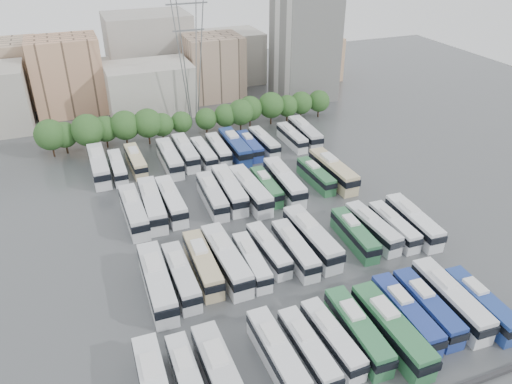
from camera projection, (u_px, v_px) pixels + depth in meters
name	position (u px, v px, depth m)	size (l,w,h in m)	color
ground	(267.00, 237.00, 76.20)	(220.00, 220.00, 0.00)	#424447
tree_line	(184.00, 119.00, 107.47)	(65.83, 7.64, 8.27)	black
city_buildings	(135.00, 69.00, 128.30)	(102.00, 35.00, 20.00)	#9E998E
apartment_tower	(305.00, 47.00, 127.52)	(14.00, 14.00, 26.00)	silver
electricity_pylon	(189.00, 42.00, 108.20)	(9.00, 6.91, 33.83)	slate
bus_r0_s1	(188.00, 379.00, 51.09)	(2.41, 10.96, 3.44)	silver
bus_r0_s2	(222.00, 377.00, 50.85)	(3.05, 13.19, 4.13)	silver
bus_r0_s4	(277.00, 354.00, 53.80)	(2.83, 12.04, 3.76)	silver
bus_r0_s5	(308.00, 349.00, 54.51)	(2.67, 11.20, 3.50)	silver
bus_r0_s6	(332.00, 338.00, 55.93)	(2.85, 11.13, 3.46)	silver
bus_r0_s7	(357.00, 330.00, 56.80)	(3.03, 12.24, 3.82)	#2F6F43
bus_r0_s8	(391.00, 329.00, 56.66)	(2.96, 13.32, 4.17)	#2E6B40
bus_r0_s9	(405.00, 313.00, 59.18)	(3.03, 12.07, 3.76)	navy
bus_r0_s10	(427.00, 307.00, 60.20)	(3.11, 11.94, 3.71)	navy
bus_r0_s11	(450.00, 299.00, 61.15)	(3.38, 13.13, 4.09)	silver
bus_r0_s12	(481.00, 304.00, 60.76)	(2.91, 11.61, 3.62)	navy
bus_r1_s1	(157.00, 282.00, 63.82)	(3.20, 13.72, 4.29)	silver
bus_r1_s2	(181.00, 276.00, 65.26)	(2.69, 12.00, 3.76)	silver
bus_r1_s3	(203.00, 263.00, 67.44)	(2.91, 12.48, 3.90)	tan
bus_r1_s4	(226.00, 259.00, 67.99)	(3.40, 13.71, 4.27)	silver
bus_r1_s5	(252.00, 261.00, 68.30)	(2.66, 10.92, 3.41)	white
bus_r1_s6	(268.00, 249.00, 70.64)	(2.88, 11.06, 3.44)	silver
bus_r1_s7	(295.00, 249.00, 70.47)	(2.72, 11.84, 3.71)	silver
bus_r1_s8	(312.00, 237.00, 72.52)	(3.37, 13.70, 4.27)	silver
bus_r1_s10	(354.00, 234.00, 73.83)	(3.01, 11.49, 3.57)	#2E6B40
bus_r1_s11	(372.00, 227.00, 75.29)	(3.10, 11.83, 3.68)	silver
bus_r1_s12	(394.00, 226.00, 75.83)	(2.58, 11.13, 3.48)	white
bus_r1_s13	(413.00, 221.00, 76.59)	(3.31, 12.57, 3.91)	white
bus_r2_s1	(134.00, 211.00, 79.09)	(3.01, 12.97, 4.06)	silver
bus_r2_s2	(152.00, 204.00, 80.76)	(3.41, 13.57, 4.23)	silver
bus_r2_s3	(171.00, 200.00, 82.01)	(2.90, 12.65, 3.96)	white
bus_r2_s5	(212.00, 195.00, 83.60)	(3.11, 12.41, 3.87)	silver
bus_r2_s6	(229.00, 189.00, 85.13)	(3.28, 13.34, 4.16)	silver
bus_r2_s7	(250.00, 190.00, 84.83)	(3.45, 13.64, 4.25)	silver
bus_r2_s8	(266.00, 186.00, 86.80)	(2.61, 10.90, 3.41)	#317342
bus_r2_s9	(284.00, 181.00, 87.42)	(3.41, 13.77, 4.29)	white
bus_r2_s11	(316.00, 175.00, 90.28)	(2.75, 11.06, 3.45)	#2D6A3D
bus_r2_s12	(333.00, 170.00, 91.09)	(3.26, 13.72, 4.28)	#CAB88B
bus_r3_s0	(99.00, 165.00, 93.01)	(3.06, 13.67, 4.28)	silver
bus_r3_s1	(118.00, 167.00, 93.18)	(2.41, 11.02, 3.46)	silver
bus_r3_s2	(136.00, 160.00, 95.55)	(2.84, 11.39, 3.55)	beige
bus_r3_s4	(170.00, 158.00, 96.05)	(2.83, 12.91, 4.05)	silver
bus_r3_s5	(186.00, 152.00, 98.46)	(2.77, 12.65, 3.97)	silver
bus_r3_s6	(204.00, 153.00, 98.53)	(2.62, 11.07, 3.46)	white
bus_r3_s7	(218.00, 149.00, 100.11)	(2.74, 11.34, 3.54)	white
bus_r3_s8	(235.00, 146.00, 100.61)	(2.90, 13.25, 4.16)	navy
bus_r3_s9	(250.00, 145.00, 101.84)	(2.48, 10.81, 3.38)	navy
bus_r3_s10	(264.00, 142.00, 103.24)	(2.84, 11.41, 3.56)	silver
bus_r3_s12	(292.00, 137.00, 105.50)	(2.48, 11.09, 3.47)	silver
bus_r3_s13	(305.00, 132.00, 106.98)	(3.37, 12.98, 4.04)	silver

